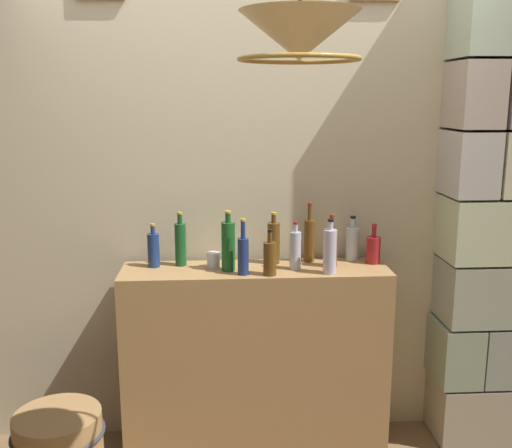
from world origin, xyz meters
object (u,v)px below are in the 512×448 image
at_px(liquor_bottle_gin, 373,249).
at_px(glass_tumbler_rocks, 213,260).
at_px(liquor_bottle_mezcal, 274,242).
at_px(pendant_lamp, 299,38).
at_px(liquor_bottle_brandy, 309,239).
at_px(liquor_bottle_whiskey, 180,243).
at_px(liquor_bottle_vodka, 270,258).
at_px(liquor_bottle_rye, 352,243).
at_px(liquor_bottle_port, 295,250).
at_px(liquor_bottle_bourbon, 228,246).
at_px(liquor_bottle_sherry, 243,254).
at_px(liquor_bottle_tequila, 331,248).
at_px(liquor_bottle_vermouth, 330,251).
at_px(liquor_bottle_scotch, 154,249).

relative_size(liquor_bottle_gin, glass_tumbler_rocks, 2.68).
bearing_deg(liquor_bottle_mezcal, pendant_lamp, -90.87).
bearing_deg(liquor_bottle_brandy, liquor_bottle_whiskey, -177.12).
relative_size(liquor_bottle_vodka, pendant_lamp, 0.44).
height_order(liquor_bottle_vodka, liquor_bottle_mezcal, liquor_bottle_mezcal).
distance_m(liquor_bottle_vodka, glass_tumbler_rocks, 0.33).
relative_size(liquor_bottle_rye, liquor_bottle_vodka, 1.04).
distance_m(liquor_bottle_port, liquor_bottle_brandy, 0.17).
distance_m(liquor_bottle_bourbon, liquor_bottle_sherry, 0.11).
distance_m(liquor_bottle_tequila, pendant_lamp, 1.41).
xyz_separation_m(liquor_bottle_rye, liquor_bottle_vermouth, (-0.17, -0.24, 0.02)).
bearing_deg(liquor_bottle_vodka, liquor_bottle_gin, 17.66).
bearing_deg(liquor_bottle_vermouth, liquor_bottle_tequila, 76.74).
bearing_deg(liquor_bottle_bourbon, liquor_bottle_vermouth, -9.34).
bearing_deg(liquor_bottle_gin, glass_tumbler_rocks, -178.10).
xyz_separation_m(liquor_bottle_bourbon, liquor_bottle_port, (0.35, 0.00, -0.03)).
height_order(liquor_bottle_rye, liquor_bottle_port, liquor_bottle_port).
bearing_deg(liquor_bottle_rye, liquor_bottle_brandy, -177.09).
xyz_separation_m(liquor_bottle_rye, liquor_bottle_sherry, (-0.61, -0.24, 0.01)).
bearing_deg(glass_tumbler_rocks, liquor_bottle_bourbon, -38.87).
relative_size(liquor_bottle_whiskey, liquor_bottle_vodka, 1.23).
distance_m(liquor_bottle_sherry, liquor_bottle_scotch, 0.50).
xyz_separation_m(liquor_bottle_whiskey, liquor_bottle_vermouth, (0.76, -0.20, -0.00)).
height_order(liquor_bottle_sherry, liquor_bottle_scotch, liquor_bottle_sherry).
bearing_deg(liquor_bottle_gin, liquor_bottle_vodka, -162.34).
xyz_separation_m(liquor_bottle_whiskey, liquor_bottle_mezcal, (0.50, 0.01, -0.00)).
xyz_separation_m(liquor_bottle_whiskey, glass_tumbler_rocks, (0.17, -0.05, -0.08)).
height_order(liquor_bottle_mezcal, liquor_bottle_brandy, liquor_bottle_brandy).
xyz_separation_m(liquor_bottle_rye, liquor_bottle_scotch, (-1.07, -0.07, -0.00)).
distance_m(liquor_bottle_sherry, liquor_bottle_vermouth, 0.44).
bearing_deg(pendant_lamp, liquor_bottle_rye, 67.28).
xyz_separation_m(liquor_bottle_sherry, liquor_bottle_gin, (0.71, 0.17, -0.03)).
bearing_deg(liquor_bottle_port, liquor_bottle_mezcal, 130.20).
distance_m(liquor_bottle_rye, liquor_bottle_whiskey, 0.94).
xyz_separation_m(liquor_bottle_sherry, pendant_lamp, (0.16, -0.85, 0.97)).
relative_size(liquor_bottle_sherry, pendant_lamp, 0.54).
relative_size(liquor_bottle_bourbon, glass_tumbler_rocks, 3.90).
bearing_deg(glass_tumbler_rocks, liquor_bottle_port, -7.98).
relative_size(liquor_bottle_scotch, glass_tumbler_rocks, 2.89).
height_order(liquor_bottle_vodka, liquor_bottle_sherry, liquor_bottle_sherry).
bearing_deg(pendant_lamp, liquor_bottle_port, 82.69).
bearing_deg(liquor_bottle_whiskey, liquor_bottle_brandy, 2.88).
relative_size(liquor_bottle_scotch, liquor_bottle_gin, 1.08).
relative_size(liquor_bottle_tequila, liquor_bottle_vermouth, 0.99).
distance_m(liquor_bottle_vodka, liquor_bottle_mezcal, 0.22).
bearing_deg(liquor_bottle_port, liquor_bottle_bourbon, -179.50).
distance_m(liquor_bottle_whiskey, liquor_bottle_scotch, 0.14).
height_order(liquor_bottle_rye, glass_tumbler_rocks, liquor_bottle_rye).
height_order(liquor_bottle_rye, liquor_bottle_sherry, liquor_bottle_sherry).
bearing_deg(liquor_bottle_whiskey, liquor_bottle_port, -10.34).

